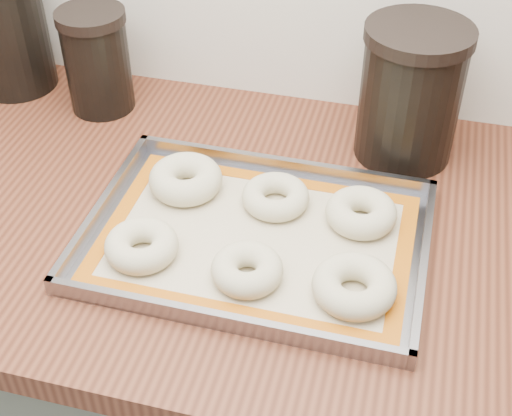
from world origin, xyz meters
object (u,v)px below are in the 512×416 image
(baking_tray, at_px, (256,238))
(bagel_front_right, at_px, (354,286))
(canister_left, at_px, (5,24))
(bagel_front_mid, at_px, (247,269))
(bagel_back_right, at_px, (361,213))
(canister_mid, at_px, (97,60))
(bagel_back_left, at_px, (186,179))
(bagel_front_left, at_px, (142,246))
(bagel_back_mid, at_px, (276,197))
(canister_right, at_px, (410,93))

(baking_tray, height_order, bagel_front_right, bagel_front_right)
(canister_left, bearing_deg, bagel_front_mid, -35.23)
(bagel_back_right, distance_m, canister_left, 0.70)
(canister_mid, bearing_deg, bagel_back_right, -22.74)
(baking_tray, distance_m, bagel_front_mid, 0.08)
(baking_tray, bearing_deg, bagel_front_mid, -83.93)
(bagel_back_left, bearing_deg, bagel_front_right, -28.89)
(bagel_front_left, height_order, canister_left, canister_left)
(bagel_back_mid, height_order, bagel_back_right, bagel_back_right)
(bagel_front_left, distance_m, canister_right, 0.46)
(bagel_front_mid, height_order, bagel_front_right, bagel_front_right)
(bagel_back_mid, bearing_deg, bagel_front_left, -135.47)
(bagel_front_right, height_order, bagel_back_left, bagel_back_left)
(canister_left, height_order, canister_right, canister_left)
(bagel_front_left, bearing_deg, canister_right, 46.82)
(bagel_front_right, relative_size, canister_right, 0.50)
(canister_left, relative_size, canister_mid, 1.33)
(bagel_back_left, relative_size, canister_left, 0.46)
(bagel_front_left, height_order, canister_right, canister_right)
(canister_right, bearing_deg, bagel_back_right, -101.42)
(bagel_back_mid, height_order, canister_mid, canister_mid)
(bagel_front_right, distance_m, canister_left, 0.77)
(bagel_front_left, bearing_deg, canister_left, 136.31)
(baking_tray, height_order, canister_mid, canister_mid)
(bagel_back_left, xyz_separation_m, canister_mid, (-0.22, 0.19, 0.06))
(bagel_back_mid, bearing_deg, canister_mid, 151.28)
(baking_tray, relative_size, bagel_back_mid, 4.76)
(bagel_back_mid, relative_size, bagel_back_right, 0.97)
(bagel_front_left, bearing_deg, bagel_front_mid, -2.94)
(bagel_back_right, bearing_deg, canister_mid, 157.26)
(baking_tray, height_order, bagel_back_left, bagel_back_left)
(baking_tray, height_order, canister_right, canister_right)
(bagel_front_right, xyz_separation_m, bagel_back_right, (-0.01, 0.14, 0.00))
(bagel_back_left, height_order, canister_right, canister_right)
(bagel_front_right, distance_m, canister_right, 0.34)
(bagel_back_mid, distance_m, canister_mid, 0.41)
(bagel_front_right, distance_m, bagel_back_left, 0.31)
(bagel_front_right, xyz_separation_m, canister_mid, (-0.49, 0.34, 0.07))
(baking_tray, distance_m, canister_mid, 0.44)
(bagel_back_left, bearing_deg, bagel_back_right, -1.89)
(bagel_front_left, height_order, bagel_back_right, bagel_back_right)
(canister_right, bearing_deg, bagel_front_mid, -115.84)
(bagel_back_right, xyz_separation_m, canister_left, (-0.66, 0.23, 0.09))
(canister_left, bearing_deg, bagel_back_right, -19.25)
(bagel_front_left, distance_m, canister_left, 0.54)
(bagel_back_mid, bearing_deg, canister_left, 157.30)
(canister_mid, bearing_deg, bagel_back_mid, -28.72)
(baking_tray, bearing_deg, bagel_back_mid, 83.11)
(bagel_front_left, bearing_deg, bagel_back_left, 85.64)
(baking_tray, xyz_separation_m, bagel_back_right, (0.13, 0.07, 0.02))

